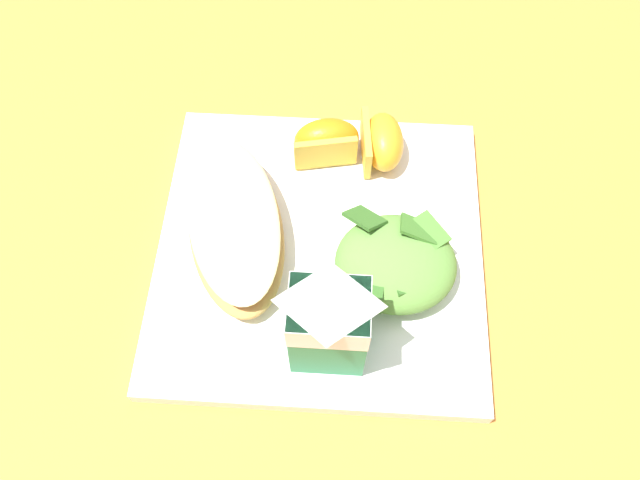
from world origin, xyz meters
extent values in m
plane|color=#C67A33|center=(0.00, 0.00, 0.00)|extent=(3.00, 3.00, 0.00)
cube|color=white|center=(0.00, 0.00, 0.01)|extent=(0.28, 0.28, 0.02)
ellipsoid|color=tan|center=(0.07, -0.01, 0.03)|extent=(0.12, 0.18, 0.03)
ellipsoid|color=#B22D19|center=(0.07, -0.01, 0.04)|extent=(0.11, 0.17, 0.01)
ellipsoid|color=#EAD184|center=(0.07, -0.01, 0.05)|extent=(0.11, 0.18, 0.01)
ellipsoid|color=#5B8E3D|center=(-0.06, 0.02, 0.04)|extent=(0.10, 0.09, 0.04)
cube|color=#3D7028|center=(-0.08, 0.00, 0.05)|extent=(0.03, 0.03, 0.02)
cube|color=#5B8E3D|center=(-0.06, 0.02, 0.05)|extent=(0.04, 0.04, 0.00)
cube|color=#336023|center=(-0.04, -0.01, 0.05)|extent=(0.04, 0.04, 0.02)
cube|color=#4C8433|center=(-0.09, 0.00, 0.05)|extent=(0.04, 0.04, 0.01)
cube|color=#336023|center=(-0.04, 0.06, 0.05)|extent=(0.03, 0.03, 0.01)
cube|color=#336023|center=(-0.07, 0.04, 0.04)|extent=(0.03, 0.04, 0.02)
cube|color=#2D8451|center=(-0.01, 0.09, 0.06)|extent=(0.06, 0.04, 0.09)
cube|color=white|center=(-0.01, 0.09, 0.09)|extent=(0.06, 0.05, 0.03)
pyramid|color=white|center=(-0.01, 0.09, 0.12)|extent=(0.06, 0.04, 0.02)
ellipsoid|color=orange|center=(-0.05, -0.10, 0.04)|extent=(0.04, 0.06, 0.04)
cube|color=gold|center=(-0.04, -0.10, 0.04)|extent=(0.01, 0.06, 0.03)
ellipsoid|color=orange|center=(0.00, -0.10, 0.04)|extent=(0.07, 0.05, 0.04)
cube|color=gold|center=(0.00, -0.08, 0.04)|extent=(0.06, 0.02, 0.03)
camera|label=1|loc=(-0.02, 0.25, 0.49)|focal=34.68mm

